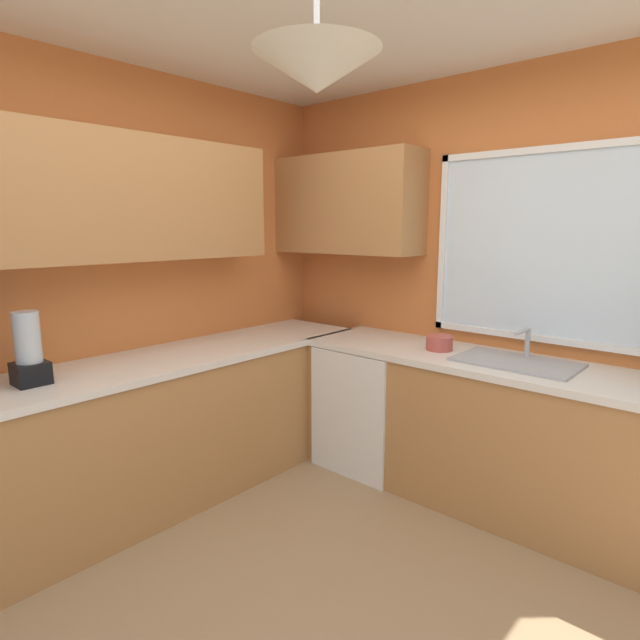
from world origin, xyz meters
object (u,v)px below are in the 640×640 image
dishwasher (372,405)px  bowl (439,343)px  blender_appliance (29,352)px  sink_assembly (516,361)px

dishwasher → bowl: 0.70m
dishwasher → blender_appliance: (-0.66, -1.93, 0.63)m
bowl → blender_appliance: size_ratio=0.45×
sink_assembly → dishwasher: bearing=-177.9°
sink_assembly → bowl: 0.48m
sink_assembly → blender_appliance: blender_appliance is taller
bowl → sink_assembly: bearing=0.7°
dishwasher → sink_assembly: 1.07m
dishwasher → sink_assembly: size_ratio=1.29×
bowl → dishwasher: bearing=-176.4°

